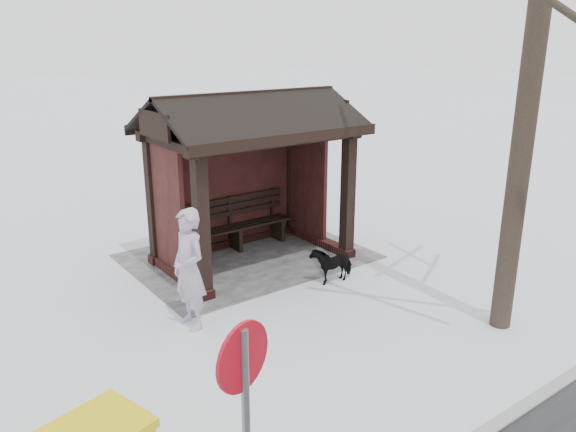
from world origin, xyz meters
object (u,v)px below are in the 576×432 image
(bus_shelter, at_px, (246,143))
(pedestrian, at_px, (189,269))
(dog, at_px, (332,263))
(road_sign, at_px, (244,393))

(bus_shelter, bearing_deg, pedestrian, 40.18)
(dog, bearing_deg, road_sign, -44.91)
(dog, bearing_deg, pedestrian, -86.85)
(bus_shelter, xyz_separation_m, dog, (-0.57, 1.73, -1.86))
(pedestrian, bearing_deg, dog, 87.01)
(pedestrian, distance_m, dog, 2.71)
(dog, xyz_separation_m, road_sign, (4.04, 3.71, 1.21))
(bus_shelter, relative_size, pedestrian, 2.06)
(bus_shelter, height_order, road_sign, bus_shelter)
(bus_shelter, relative_size, road_sign, 1.73)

